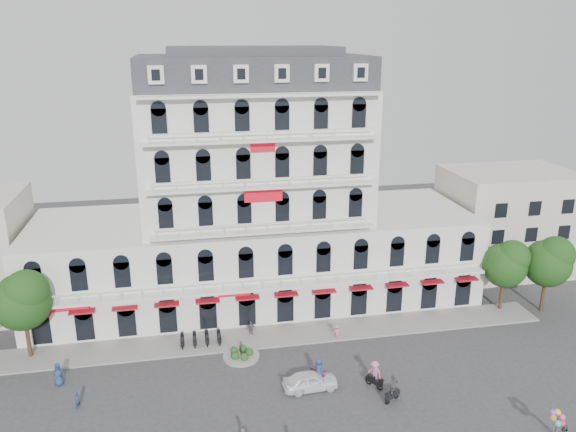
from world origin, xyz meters
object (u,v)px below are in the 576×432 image
Objects in this scene: rider_northeast at (393,388)px; rider_center at (375,373)px; rider_east at (319,371)px; parked_car at (311,381)px; balloon_vendor at (561,428)px.

rider_center is (-0.76, 2.00, 0.08)m from rider_northeast.
rider_northeast is 1.00× the size of rider_center.
rider_east is 0.97× the size of rider_center.
parked_car is 1.86× the size of rider_center.
parked_car is 1.06m from rider_east.
rider_east reaches higher than parked_car.
rider_east is 17.58m from balloon_vendor.
rider_northeast is 2.14m from rider_center.
rider_center is (4.23, -1.29, 0.10)m from rider_east.
parked_car is 6.41m from rider_northeast.
balloon_vendor reaches higher than parked_car.
rider_northeast is (4.99, -3.29, 0.03)m from rider_east.
rider_center reaches higher than parked_car.
rider_northeast is at bearing 145.07° from balloon_vendor.
rider_center is 13.43m from balloon_vendor.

